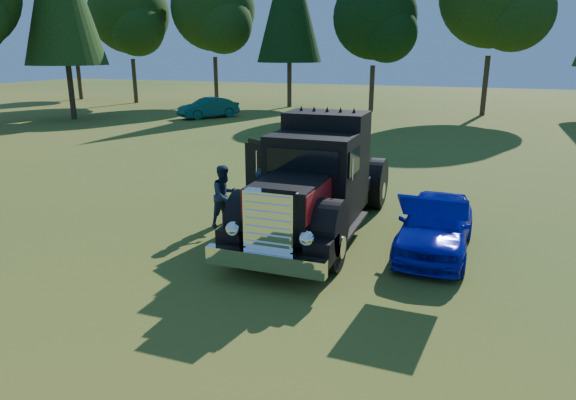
# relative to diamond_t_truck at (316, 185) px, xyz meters

# --- Properties ---
(ground) EXTENTS (120.00, 120.00, 0.00)m
(ground) POSITION_rel_diamond_t_truck_xyz_m (-0.11, -2.07, -1.28)
(ground) COLOR #2C4F17
(ground) RESTS_ON ground
(treeline) EXTENTS (72.10, 24.04, 13.84)m
(treeline) POSITION_rel_diamond_t_truck_xyz_m (-4.72, 25.12, 6.49)
(treeline) COLOR #2D2116
(treeline) RESTS_ON ground
(diamond_t_truck) EXTENTS (3.27, 7.16, 3.00)m
(diamond_t_truck) POSITION_rel_diamond_t_truck_xyz_m (0.00, 0.00, 0.00)
(diamond_t_truck) COLOR black
(diamond_t_truck) RESTS_ON ground
(hotrod_coupe) EXTENTS (1.66, 4.14, 1.89)m
(hotrod_coupe) POSITION_rel_diamond_t_truck_xyz_m (2.97, -0.21, -0.61)
(hotrod_coupe) COLOR #0908BD
(hotrod_coupe) RESTS_ON ground
(spectator_near) EXTENTS (0.57, 0.69, 1.63)m
(spectator_near) POSITION_rel_diamond_t_truck_xyz_m (-1.39, -0.16, -0.46)
(spectator_near) COLOR #21334D
(spectator_near) RESTS_ON ground
(spectator_far) EXTENTS (0.90, 0.99, 1.64)m
(spectator_far) POSITION_rel_diamond_t_truck_xyz_m (-2.44, -0.22, -0.46)
(spectator_far) COLOR #20234C
(spectator_far) RESTS_ON ground
(distant_teal_car) EXTENTS (3.52, 4.27, 1.37)m
(distant_teal_car) POSITION_rel_diamond_t_truck_xyz_m (-13.90, 19.77, -0.59)
(distant_teal_car) COLOR #0B3145
(distant_teal_car) RESTS_ON ground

